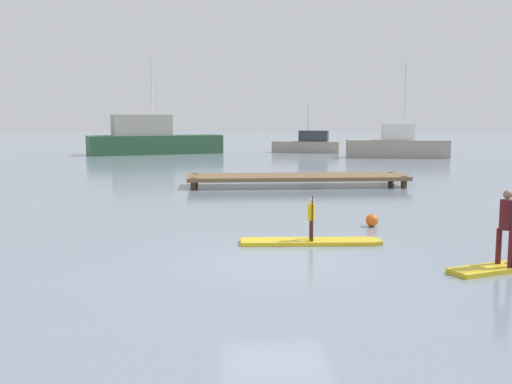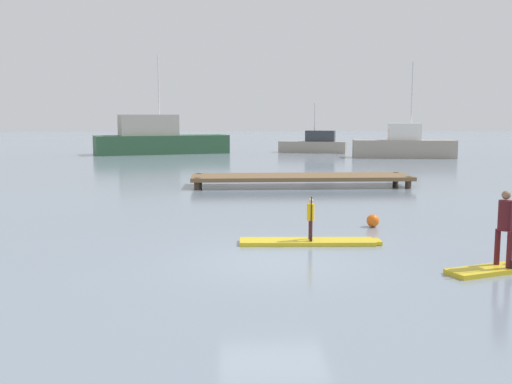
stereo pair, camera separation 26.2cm
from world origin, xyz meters
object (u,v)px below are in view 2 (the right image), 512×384
object	(u,v)px
mooring_buoy_near	(373,221)
paddleboard_near	(310,242)
paddler_child_solo	(311,217)
fishing_boat_white_large	(158,139)
paddler_adult	(505,223)
motor_boat_small_navy	(314,145)
fishing_boat_green_midground	(404,146)

from	to	relation	value
mooring_buoy_near	paddleboard_near	bearing A→B (deg)	-134.84
paddler_child_solo	fishing_boat_white_large	world-z (taller)	fishing_boat_white_large
paddler_adult	mooring_buoy_near	world-z (taller)	paddler_adult
paddler_adult	fishing_boat_white_large	world-z (taller)	fishing_boat_white_large
motor_boat_small_navy	fishing_boat_white_large	bearing A→B (deg)	-176.06
fishing_boat_green_midground	motor_boat_small_navy	world-z (taller)	fishing_boat_green_midground
paddleboard_near	fishing_boat_green_midground	distance (m)	33.97
fishing_boat_green_midground	mooring_buoy_near	bearing A→B (deg)	-108.61
fishing_boat_white_large	mooring_buoy_near	bearing A→B (deg)	-73.89
paddler_adult	motor_boat_small_navy	bearing A→B (deg)	86.89
fishing_boat_white_large	mooring_buoy_near	xyz separation A→B (m)	(10.27, -35.55, -1.12)
paddler_adult	mooring_buoy_near	bearing A→B (deg)	106.30
motor_boat_small_navy	mooring_buoy_near	xyz separation A→B (m)	(-3.78, -36.52, -0.55)
fishing_boat_green_midground	fishing_boat_white_large	bearing A→B (deg)	163.23
paddleboard_near	motor_boat_small_navy	world-z (taller)	motor_boat_small_navy
paddler_child_solo	paddleboard_near	bearing A→B (deg)	133.58
paddleboard_near	fishing_boat_green_midground	world-z (taller)	fishing_boat_green_midground
paddler_adult	fishing_boat_white_large	bearing A→B (deg)	106.13
fishing_boat_green_midground	motor_boat_small_navy	bearing A→B (deg)	131.05
paddler_adult	fishing_boat_green_midground	xyz separation A→B (m)	(8.41, 34.65, -0.09)
paddleboard_near	fishing_boat_white_large	size ratio (longest dim) A/B	0.31
paddler_adult	fishing_boat_green_midground	world-z (taller)	fishing_boat_green_midground
motor_boat_small_navy	mooring_buoy_near	world-z (taller)	motor_boat_small_navy
paddleboard_near	motor_boat_small_navy	bearing A→B (deg)	81.19
paddleboard_near	paddler_child_solo	size ratio (longest dim) A/B	3.19
fishing_boat_green_midground	mooring_buoy_near	xyz separation A→B (m)	(-9.92, -29.47, -0.76)
paddleboard_near	mooring_buoy_near	xyz separation A→B (m)	(2.22, 2.24, 0.14)
fishing_boat_white_large	paddleboard_near	bearing A→B (deg)	-77.98
fishing_boat_white_large	paddler_child_solo	bearing A→B (deg)	-77.97
motor_boat_small_navy	mooring_buoy_near	size ratio (longest dim) A/B	16.63
fishing_boat_white_large	motor_boat_small_navy	bearing A→B (deg)	3.94
paddler_child_solo	motor_boat_small_navy	xyz separation A→B (m)	(5.99, 38.77, 0.03)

